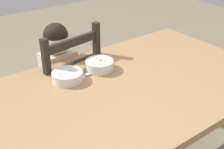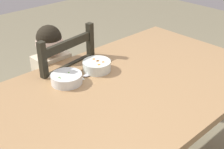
{
  "view_description": "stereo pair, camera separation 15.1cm",
  "coord_description": "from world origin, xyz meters",
  "px_view_note": "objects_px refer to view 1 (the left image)",
  "views": [
    {
      "loc": [
        -0.92,
        -1.06,
        1.58
      ],
      "look_at": [
        -0.07,
        0.07,
        0.81
      ],
      "focal_mm": 48.42,
      "sensor_mm": 36.0,
      "label": 1
    },
    {
      "loc": [
        -1.04,
        -0.96,
        1.58
      ],
      "look_at": [
        -0.07,
        0.07,
        0.81
      ],
      "focal_mm": 48.42,
      "sensor_mm": 36.0,
      "label": 2
    }
  ],
  "objects_px": {
    "child_figure": "(61,73)",
    "bowl_of_carrots": "(100,65)",
    "dining_table": "(130,98)",
    "spoon": "(91,73)",
    "dining_chair": "(64,95)",
    "bowl_of_peas": "(67,76)"
  },
  "relations": [
    {
      "from": "bowl_of_peas",
      "to": "spoon",
      "type": "distance_m",
      "value": 0.15
    },
    {
      "from": "dining_chair",
      "to": "bowl_of_carrots",
      "type": "xyz_separation_m",
      "value": [
        0.1,
        -0.3,
        0.32
      ]
    },
    {
      "from": "spoon",
      "to": "dining_table",
      "type": "bearing_deg",
      "value": -63.76
    },
    {
      "from": "dining_table",
      "to": "spoon",
      "type": "bearing_deg",
      "value": 116.24
    },
    {
      "from": "bowl_of_carrots",
      "to": "dining_chair",
      "type": "bearing_deg",
      "value": 108.39
    },
    {
      "from": "dining_table",
      "to": "child_figure",
      "type": "height_order",
      "value": "child_figure"
    },
    {
      "from": "dining_table",
      "to": "spoon",
      "type": "relative_size",
      "value": 11.55
    },
    {
      "from": "child_figure",
      "to": "bowl_of_carrots",
      "type": "distance_m",
      "value": 0.34
    },
    {
      "from": "spoon",
      "to": "child_figure",
      "type": "bearing_deg",
      "value": 97.05
    },
    {
      "from": "dining_table",
      "to": "dining_chair",
      "type": "xyz_separation_m",
      "value": [
        -0.14,
        0.53,
        -0.2
      ]
    },
    {
      "from": "bowl_of_peas",
      "to": "spoon",
      "type": "relative_size",
      "value": 1.23
    },
    {
      "from": "dining_chair",
      "to": "child_figure",
      "type": "height_order",
      "value": "child_figure"
    },
    {
      "from": "dining_chair",
      "to": "bowl_of_peas",
      "type": "height_order",
      "value": "dining_chair"
    },
    {
      "from": "child_figure",
      "to": "bowl_of_peas",
      "type": "height_order",
      "value": "child_figure"
    },
    {
      "from": "bowl_of_peas",
      "to": "spoon",
      "type": "xyz_separation_m",
      "value": [
        0.14,
        -0.02,
        -0.02
      ]
    },
    {
      "from": "bowl_of_carrots",
      "to": "spoon",
      "type": "xyz_separation_m",
      "value": [
        -0.07,
        -0.02,
        -0.03
      ]
    },
    {
      "from": "child_figure",
      "to": "bowl_of_carrots",
      "type": "bearing_deg",
      "value": -69.91
    },
    {
      "from": "dining_chair",
      "to": "spoon",
      "type": "xyz_separation_m",
      "value": [
        0.03,
        -0.31,
        0.29
      ]
    },
    {
      "from": "dining_table",
      "to": "bowl_of_peas",
      "type": "relative_size",
      "value": 9.43
    },
    {
      "from": "dining_table",
      "to": "child_figure",
      "type": "relative_size",
      "value": 1.63
    },
    {
      "from": "dining_chair",
      "to": "child_figure",
      "type": "xyz_separation_m",
      "value": [
        -0.01,
        -0.01,
        0.18
      ]
    },
    {
      "from": "bowl_of_peas",
      "to": "bowl_of_carrots",
      "type": "height_order",
      "value": "bowl_of_carrots"
    }
  ]
}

